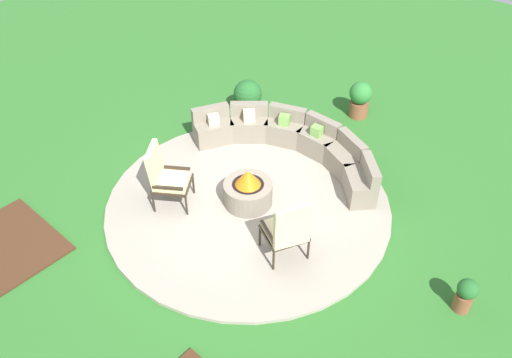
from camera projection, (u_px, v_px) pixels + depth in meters
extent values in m
plane|color=#2D6B28|center=(248.00, 205.00, 8.85)|extent=(24.00, 24.00, 0.00)
cylinder|color=#9E9384|center=(248.00, 203.00, 8.83)|extent=(4.83, 4.83, 0.06)
cube|color=#472B19|center=(9.00, 244.00, 8.12)|extent=(1.71, 1.33, 0.04)
cylinder|color=gray|center=(248.00, 193.00, 8.68)|extent=(0.83, 0.83, 0.40)
cylinder|color=black|center=(248.00, 185.00, 8.57)|extent=(0.54, 0.54, 0.06)
cone|color=orange|center=(248.00, 178.00, 8.46)|extent=(0.43, 0.43, 0.28)
cube|color=gray|center=(359.00, 186.00, 8.79)|extent=(0.83, 0.82, 0.44)
cube|color=gray|center=(371.00, 170.00, 8.58)|extent=(0.64, 0.61, 0.27)
cube|color=gray|center=(343.00, 162.00, 9.32)|extent=(0.84, 0.69, 0.44)
cube|color=gray|center=(352.00, 144.00, 9.14)|extent=(0.73, 0.42, 0.27)
cube|color=gray|center=(317.00, 143.00, 9.75)|extent=(0.73, 0.46, 0.44)
cube|color=gray|center=(323.00, 125.00, 9.60)|extent=(0.73, 0.17, 0.27)
cube|color=gray|center=(285.00, 132.00, 10.04)|extent=(0.84, 0.68, 0.44)
cube|color=gray|center=(288.00, 113.00, 9.91)|extent=(0.73, 0.40, 0.27)
cube|color=gray|center=(249.00, 128.00, 10.14)|extent=(0.84, 0.82, 0.44)
cube|color=gray|center=(249.00, 109.00, 10.02)|extent=(0.65, 0.60, 0.27)
cube|color=gray|center=(214.00, 132.00, 10.04)|extent=(0.73, 0.85, 0.44)
cube|color=gray|center=(210.00, 113.00, 9.91)|extent=(0.47, 0.72, 0.27)
cube|color=beige|center=(213.00, 120.00, 9.79)|extent=(0.26, 0.26, 0.20)
cube|color=beige|center=(249.00, 116.00, 9.89)|extent=(0.29, 0.29, 0.22)
cube|color=#70A34C|center=(317.00, 131.00, 9.52)|extent=(0.21, 0.18, 0.19)
cube|color=#70A34C|center=(284.00, 120.00, 9.80)|extent=(0.25, 0.24, 0.20)
cylinder|color=#2D2319|center=(193.00, 185.00, 8.88)|extent=(0.04, 0.04, 0.38)
cylinder|color=#2D2319|center=(186.00, 206.00, 8.46)|extent=(0.04, 0.04, 0.38)
cylinder|color=#2D2319|center=(162.00, 182.00, 8.93)|extent=(0.04, 0.04, 0.38)
cylinder|color=#2D2319|center=(154.00, 203.00, 8.52)|extent=(0.04, 0.04, 0.38)
cube|color=#2D2319|center=(173.00, 184.00, 8.56)|extent=(0.81, 0.81, 0.05)
cube|color=beige|center=(172.00, 181.00, 8.51)|extent=(0.75, 0.75, 0.09)
cube|color=beige|center=(155.00, 165.00, 8.34)|extent=(0.39, 0.54, 0.72)
cube|color=#2D2319|center=(176.00, 168.00, 8.67)|extent=(0.44, 0.33, 0.04)
cube|color=#2D2319|center=(168.00, 188.00, 8.27)|extent=(0.44, 0.33, 0.04)
cylinder|color=#2D2319|center=(260.00, 236.00, 7.94)|extent=(0.04, 0.04, 0.38)
cylinder|color=#2D2319|center=(293.00, 226.00, 8.10)|extent=(0.04, 0.04, 0.38)
cylinder|color=#2D2319|center=(274.00, 260.00, 7.56)|extent=(0.04, 0.04, 0.38)
cylinder|color=#2D2319|center=(308.00, 250.00, 7.72)|extent=(0.04, 0.04, 0.38)
cube|color=#2D2319|center=(284.00, 233.00, 7.69)|extent=(0.78, 0.79, 0.05)
cube|color=beige|center=(284.00, 230.00, 7.65)|extent=(0.71, 0.73, 0.09)
cube|color=beige|center=(292.00, 227.00, 7.29)|extent=(0.36, 0.59, 0.68)
cube|color=#2D2319|center=(268.00, 231.00, 7.53)|extent=(0.45, 0.26, 0.04)
cube|color=#2D2319|center=(301.00, 222.00, 7.68)|extent=(0.45, 0.26, 0.04)
cylinder|color=#A89E8E|center=(248.00, 108.00, 11.02)|extent=(0.41, 0.41, 0.23)
sphere|color=#236028|center=(248.00, 94.00, 10.81)|extent=(0.60, 0.60, 0.60)
sphere|color=#E55638|center=(250.00, 91.00, 10.71)|extent=(0.18, 0.18, 0.18)
cylinder|color=brown|center=(463.00, 302.00, 7.12)|extent=(0.25, 0.25, 0.29)
sphere|color=#236028|center=(468.00, 289.00, 6.94)|extent=(0.29, 0.29, 0.29)
cylinder|color=brown|center=(358.00, 109.00, 10.89)|extent=(0.40, 0.40, 0.33)
sphere|color=#2D7A33|center=(361.00, 93.00, 10.65)|extent=(0.47, 0.47, 0.47)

